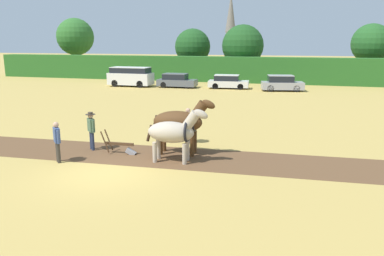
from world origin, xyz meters
TOP-DOWN VIEW (x-y plane):
  - ground_plane at (0.00, 0.00)m, footprint 240.00×240.00m
  - plowed_furrow_strip at (-2.59, 2.28)m, footprint 30.18×4.50m
  - hedgerow at (0.00, 33.01)m, footprint 65.17×1.98m
  - tree_far_left at (-24.72, 37.86)m, footprint 5.38×5.38m
  - tree_left at (-6.77, 37.57)m, footprint 4.76×4.76m
  - tree_center_left at (0.14, 36.37)m, footprint 5.27×5.27m
  - tree_center at (15.25, 37.28)m, footprint 4.60×4.60m
  - church_spire at (-7.67, 73.23)m, footprint 2.33×2.33m
  - draft_horse_lead_left at (2.06, 1.95)m, footprint 2.66×1.01m
  - draft_horse_lead_right at (2.00, 3.06)m, footprint 2.89×1.11m
  - plow at (-0.48, 2.38)m, footprint 1.57×0.48m
  - farmer_at_plow at (-2.09, 2.62)m, footprint 0.52×0.49m
  - farmer_beside_team at (1.84, 4.87)m, footprint 0.58×0.46m
  - farmer_onlooker_left at (-2.50, 0.63)m, footprint 0.50×0.51m
  - parked_van at (-10.62, 25.80)m, footprint 4.81×2.10m
  - parked_car_left at (-5.47, 26.19)m, footprint 4.15×1.81m
  - parked_car_center_left at (0.01, 26.67)m, footprint 4.28×2.00m
  - parked_car_center at (5.52, 26.15)m, footprint 4.32×2.52m

SIDE VIEW (x-z plane):
  - ground_plane at x=0.00m, z-range 0.00..0.00m
  - plowed_furrow_strip at x=-2.59m, z-range 0.00..0.01m
  - plow at x=-0.48m, z-range -0.25..0.88m
  - parked_car_center_left at x=0.01m, z-range -0.03..1.40m
  - parked_car_left at x=-5.47m, z-range -0.03..1.46m
  - parked_car_center at x=5.52m, z-range -0.03..1.53m
  - farmer_onlooker_left at x=-2.50m, z-range 0.14..1.84m
  - farmer_beside_team at x=1.84m, z-range 0.15..1.88m
  - farmer_at_plow at x=-2.09m, z-range 0.16..1.91m
  - parked_van at x=-10.62m, z-range 0.04..2.13m
  - draft_horse_lead_left at x=2.06m, z-range 0.10..2.42m
  - draft_horse_lead_right at x=2.00m, z-range 0.18..2.72m
  - hedgerow at x=0.00m, z-range 0.00..3.02m
  - tree_left at x=-6.77m, z-range 0.86..7.36m
  - tree_center_left at x=0.14m, z-range 0.81..7.73m
  - tree_center at x=15.25m, z-range 1.13..8.03m
  - tree_far_left at x=-24.72m, z-range 1.37..9.51m
  - church_spire at x=-7.67m, z-range 0.35..15.51m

